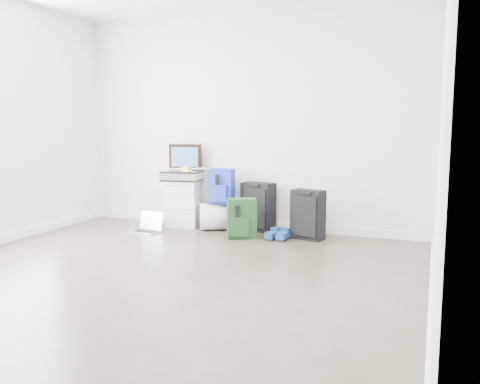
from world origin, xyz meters
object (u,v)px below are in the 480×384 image
at_px(boxes_stack, 182,204).
at_px(carry_on, 308,215).
at_px(briefcase, 182,176).
at_px(duffel_bag, 222,216).
at_px(large_suitcase, 258,207).
at_px(laptop, 148,227).

relative_size(boxes_stack, carry_on, 1.04).
height_order(briefcase, duffel_bag, briefcase).
distance_m(large_suitcase, carry_on, 0.71).
xyz_separation_m(boxes_stack, carry_on, (1.68, -0.13, -0.01)).
relative_size(briefcase, large_suitcase, 0.79).
relative_size(briefcase, duffel_bag, 0.87).
relative_size(duffel_bag, laptop, 1.47).
distance_m(boxes_stack, carry_on, 1.69).
relative_size(boxes_stack, briefcase, 1.25).
xyz_separation_m(large_suitcase, laptop, (-1.25, -0.54, -0.24)).
height_order(duffel_bag, laptop, duffel_bag).
height_order(carry_on, laptop, carry_on).
relative_size(large_suitcase, laptop, 1.63).
bearing_deg(boxes_stack, briefcase, -88.33).
height_order(duffel_bag, large_suitcase, large_suitcase).
distance_m(briefcase, duffel_bag, 0.75).
distance_m(large_suitcase, laptop, 1.38).
xyz_separation_m(duffel_bag, carry_on, (1.13, -0.12, 0.12)).
bearing_deg(carry_on, briefcase, -168.91).
distance_m(boxes_stack, laptop, 0.57).
bearing_deg(laptop, carry_on, 17.86).
bearing_deg(briefcase, large_suitcase, -4.73).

